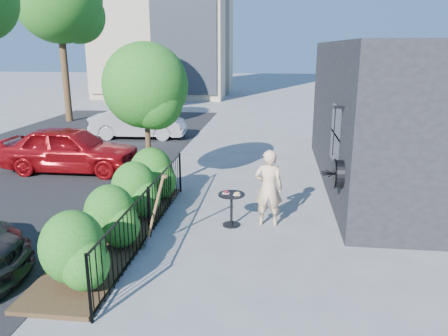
# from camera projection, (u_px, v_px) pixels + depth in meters

# --- Properties ---
(ground) EXTENTS (120.00, 120.00, 0.00)m
(ground) POSITION_uv_depth(u_px,v_px,m) (221.00, 240.00, 9.01)
(ground) COLOR gray
(ground) RESTS_ON ground
(shop_building) EXTENTS (6.22, 9.00, 4.00)m
(shop_building) POSITION_uv_depth(u_px,v_px,m) (437.00, 116.00, 12.15)
(shop_building) COLOR black
(shop_building) RESTS_ON ground
(fence) EXTENTS (0.05, 6.05, 1.10)m
(fence) POSITION_uv_depth(u_px,v_px,m) (149.00, 212.00, 9.03)
(fence) COLOR black
(fence) RESTS_ON ground
(planting_bed) EXTENTS (1.30, 6.00, 0.08)m
(planting_bed) POSITION_uv_depth(u_px,v_px,m) (118.00, 233.00, 9.25)
(planting_bed) COLOR #382616
(planting_bed) RESTS_ON ground
(shrubs) EXTENTS (1.10, 5.60, 1.24)m
(shrubs) POSITION_uv_depth(u_px,v_px,m) (122.00, 202.00, 9.15)
(shrubs) COLOR #135615
(shrubs) RESTS_ON ground
(patio_tree) EXTENTS (2.20, 2.20, 3.94)m
(patio_tree) POSITION_uv_depth(u_px,v_px,m) (148.00, 91.00, 11.16)
(patio_tree) COLOR #3F2B19
(patio_tree) RESTS_ON ground
(street_tree_far) EXTENTS (4.40, 4.40, 8.28)m
(street_tree_far) POSITION_uv_depth(u_px,v_px,m) (59.00, 5.00, 21.91)
(street_tree_far) COLOR #3F2B19
(street_tree_far) RESTS_ON ground
(cafe_table) EXTENTS (0.59, 0.59, 0.79)m
(cafe_table) POSITION_uv_depth(u_px,v_px,m) (231.00, 204.00, 9.62)
(cafe_table) COLOR black
(cafe_table) RESTS_ON ground
(woman) EXTENTS (0.63, 0.42, 1.72)m
(woman) POSITION_uv_depth(u_px,v_px,m) (268.00, 188.00, 9.59)
(woman) COLOR #DDB58F
(woman) RESTS_ON ground
(shovel) EXTENTS (0.53, 0.20, 1.55)m
(shovel) POSITION_uv_depth(u_px,v_px,m) (154.00, 216.00, 8.50)
(shovel) COLOR brown
(shovel) RESTS_ON ground
(car_red) EXTENTS (4.30, 1.74, 1.46)m
(car_red) POSITION_uv_depth(u_px,v_px,m) (71.00, 149.00, 13.82)
(car_red) COLOR maroon
(car_red) RESTS_ON ground
(car_silver) EXTENTS (4.16, 1.67, 1.35)m
(car_silver) POSITION_uv_depth(u_px,v_px,m) (139.00, 123.00, 19.00)
(car_silver) COLOR #A8A8AD
(car_silver) RESTS_ON ground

